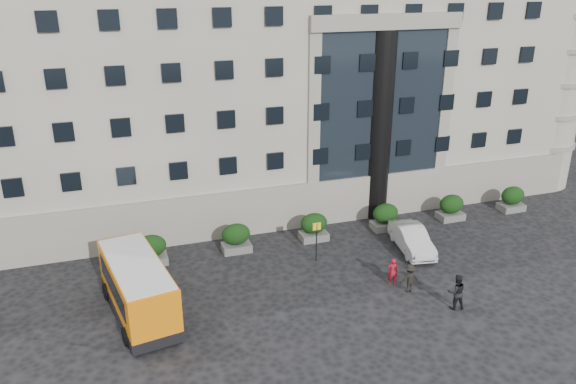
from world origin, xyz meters
name	(u,v)px	position (x,y,z in m)	size (l,w,h in m)	color
ground	(250,322)	(0.00, 0.00, 0.00)	(120.00, 120.00, 0.00)	black
civic_building	(250,69)	(6.00, 22.00, 9.00)	(44.00, 24.00, 18.00)	gray
entrance_column	(379,127)	(12.00, 10.30, 6.50)	(1.80, 1.80, 13.00)	black
hedge_a	(151,250)	(-4.00, 7.80, 0.93)	(1.80, 1.26, 1.84)	#555452
hedge_b	(236,238)	(1.20, 7.80, 0.93)	(1.80, 1.26, 1.84)	#555452
hedge_c	(314,227)	(6.40, 7.80, 0.93)	(1.80, 1.26, 1.84)	#555452
hedge_d	(385,216)	(11.60, 7.80, 0.93)	(1.80, 1.26, 1.84)	#555452
hedge_e	(451,207)	(16.80, 7.80, 0.93)	(1.80, 1.26, 1.84)	#555452
hedge_f	(512,198)	(22.00, 7.80, 0.93)	(1.80, 1.26, 1.84)	#555452
bus_stop_sign	(317,235)	(5.50, 5.00, 1.73)	(0.50, 0.08, 2.52)	#262628
minibus	(138,286)	(-5.14, 2.49, 1.63)	(3.61, 7.41, 2.96)	orange
white_taxi	(412,239)	(11.72, 4.45, 0.77)	(1.62, 4.66, 1.53)	silver
pedestrian_a	(393,271)	(8.56, 1.09, 0.80)	(0.58, 0.38, 1.59)	#A71021
pedestrian_b	(456,292)	(10.52, -2.13, 0.98)	(0.95, 0.74, 1.95)	black
pedestrian_c	(410,278)	(9.06, 0.07, 0.83)	(1.08, 0.62, 1.67)	black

